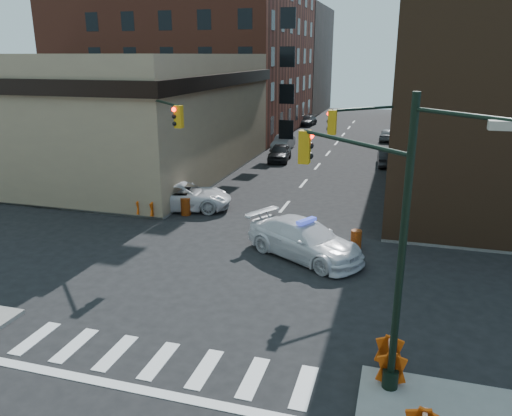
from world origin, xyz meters
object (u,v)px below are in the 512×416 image
Objects in this scene: barrel_road at (356,239)px; barrel_bank at (186,206)px; pedestrian_b at (126,191)px; barricade_nw_a at (147,208)px; police_car at (304,239)px; pickup at (183,196)px; pedestrian_a at (171,184)px; barricade_se_a at (390,360)px; parked_car_enear at (387,158)px; parked_car_wfar at (283,143)px; parked_car_wnear at (280,152)px.

barrel_bank is at bearing 165.75° from barrel_road.
barricade_nw_a is (2.17, -1.45, -0.46)m from pedestrian_b.
barrel_road is (2.19, 1.73, -0.39)m from police_car.
pickup is at bearing -16.94° from pedestrian_b.
pedestrian_a is 3.40m from barricade_nw_a.
barrel_bank is 17.28m from barricade_se_a.
pickup reaches higher than barricade_se_a.
pedestrian_b is 1.50× the size of barricade_nw_a.
barricade_nw_a is (-1.23, -2.14, -0.21)m from pickup.
barrel_road is at bearing -14.25° from barrel_bank.
barrel_bank is 0.84× the size of barricade_se_a.
barricade_nw_a is (0.11, -3.35, -0.53)m from pedestrian_a.
barrel_road is (-0.64, -19.75, -0.22)m from parked_car_enear.
barrel_bank is 2.17m from barricade_nw_a.
pedestrian_b is at bearing 175.06° from barrel_bank.
police_car is 8.92m from barrel_bank.
police_car is 27.05m from parked_car_wfar.
parked_car_wfar is at bearing 88.33° from barrel_bank.
pickup reaches higher than parked_car_enear.
barricade_se_a is 17.89m from barricade_nw_a.
barrel_road is at bearing -40.04° from pedestrian_b.
parked_car_wfar is at bearing 94.46° from parked_car_wnear.
police_car is 1.01× the size of pickup.
pedestrian_a is (-12.63, -14.96, 0.46)m from parked_car_enear.
barricade_se_a is at bearing -67.25° from pedestrian_b.
parked_car_wfar is 36.12m from barricade_se_a.
police_car is 4.85× the size of barricade_nw_a.
pickup is at bearing -92.10° from parked_car_wfar.
parked_car_wnear reaches higher than parked_car_wfar.
parked_car_enear is 2.08× the size of pedestrian_a.
barrel_bank is (0.65, -1.04, -0.30)m from pickup.
pickup is at bearing 37.23° from barricade_se_a.
parked_car_enear is (9.10, 0.58, -0.05)m from parked_car_wnear.
pickup is at bearing 66.20° from barricade_nw_a.
barrel_road is at bearing -67.51° from parked_car_wfar.
barricade_se_a is (11.29, -34.31, -0.09)m from parked_car_wfar.
parked_car_enear is 22.19m from barricade_nw_a.
pickup is at bearing 161.42° from barrel_road.
police_car is 9.20m from barricade_se_a.
pedestrian_b is at bearing 86.50° from pickup.
parked_car_enear reaches higher than barricade_nw_a.
pickup is at bearing -103.62° from parked_car_wnear.
barrel_bank is at bearing -90.24° from parked_car_wfar.
parked_car_wfar is 11.02m from parked_car_enear.
police_car is 3.22× the size of pedestrian_b.
police_car is 1.43× the size of parked_car_enear.
parked_car_wnear is 2.35× the size of pedestrian_b.
pedestrian_a reaches higher than parked_car_enear.
barrel_road is at bearing 83.16° from parked_car_enear.
barricade_nw_a is at bearing 173.09° from barrel_road.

